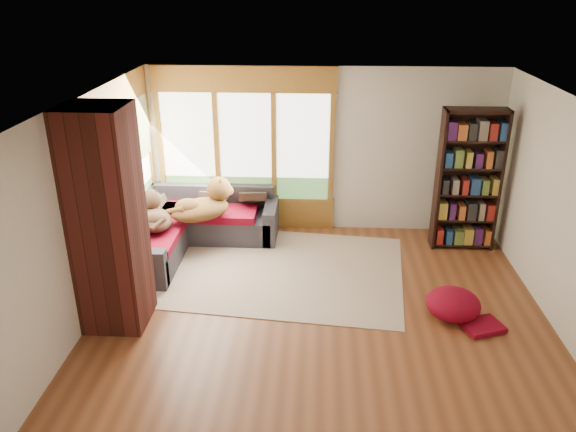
% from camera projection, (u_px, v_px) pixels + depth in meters
% --- Properties ---
extents(floor, '(5.50, 5.50, 0.00)m').
position_uv_depth(floor, '(320.00, 309.00, 6.98)').
color(floor, brown).
rests_on(floor, ground).
extents(ceiling, '(5.50, 5.50, 0.00)m').
position_uv_depth(ceiling, '(325.00, 101.00, 5.95)').
color(ceiling, white).
extents(wall_back, '(5.50, 0.04, 2.60)m').
position_uv_depth(wall_back, '(322.00, 151.00, 8.76)').
color(wall_back, silver).
rests_on(wall_back, ground).
extents(wall_front, '(5.50, 0.04, 2.60)m').
position_uv_depth(wall_front, '(323.00, 344.00, 4.17)').
color(wall_front, silver).
rests_on(wall_front, ground).
extents(wall_left, '(0.04, 5.00, 2.60)m').
position_uv_depth(wall_left, '(89.00, 208.00, 6.60)').
color(wall_left, silver).
rests_on(wall_left, ground).
extents(wall_right, '(0.04, 5.00, 2.60)m').
position_uv_depth(wall_right, '(566.00, 218.00, 6.33)').
color(wall_right, silver).
rests_on(wall_right, ground).
extents(windows_back, '(2.82, 0.10, 1.90)m').
position_uv_depth(windows_back, '(245.00, 147.00, 8.77)').
color(windows_back, olive).
rests_on(windows_back, wall_back).
extents(windows_left, '(0.10, 2.62, 1.90)m').
position_uv_depth(windows_left, '(124.00, 172.00, 7.68)').
color(windows_left, olive).
rests_on(windows_left, wall_left).
extents(roller_blind, '(0.03, 0.72, 0.90)m').
position_uv_depth(roller_blind, '(141.00, 128.00, 8.28)').
color(roller_blind, '#889E65').
rests_on(roller_blind, wall_left).
extents(brick_chimney, '(0.70, 0.70, 2.60)m').
position_uv_depth(brick_chimney, '(108.00, 221.00, 6.26)').
color(brick_chimney, '#471914').
rests_on(brick_chimney, ground).
extents(sectional_sofa, '(2.20, 2.20, 0.80)m').
position_uv_depth(sectional_sofa, '(192.00, 227.00, 8.51)').
color(sectional_sofa, '#292731').
rests_on(sectional_sofa, ground).
extents(area_rug, '(3.55, 2.86, 0.01)m').
position_uv_depth(area_rug, '(283.00, 270.00, 7.90)').
color(area_rug, silver).
rests_on(area_rug, ground).
extents(bookshelf, '(0.91, 0.30, 2.12)m').
position_uv_depth(bookshelf, '(468.00, 181.00, 8.19)').
color(bookshelf, black).
rests_on(bookshelf, ground).
extents(pouf, '(0.80, 0.80, 0.35)m').
position_uv_depth(pouf, '(453.00, 303.00, 6.76)').
color(pouf, maroon).
rests_on(pouf, area_rug).
extents(dog_tan, '(1.06, 1.00, 0.52)m').
position_uv_depth(dog_tan, '(204.00, 199.00, 8.23)').
color(dog_tan, brown).
rests_on(dog_tan, sectional_sofa).
extents(dog_brindle, '(0.72, 0.87, 0.43)m').
position_uv_depth(dog_brindle, '(153.00, 210.00, 7.97)').
color(dog_brindle, black).
rests_on(dog_brindle, sectional_sofa).
extents(throw_pillows, '(1.98, 1.68, 0.45)m').
position_uv_depth(throw_pillows, '(196.00, 198.00, 8.38)').
color(throw_pillows, '#32251E').
rests_on(throw_pillows, sectional_sofa).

